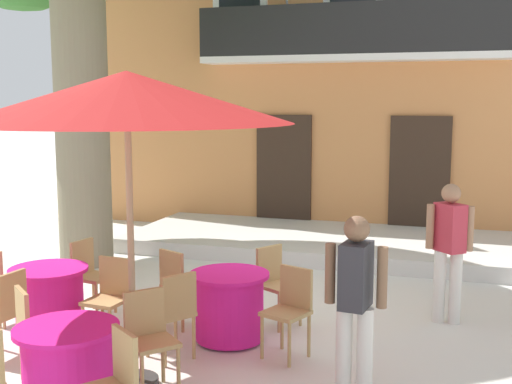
# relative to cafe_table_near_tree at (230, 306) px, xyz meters

# --- Properties ---
(ground_plane) EXTENTS (120.00, 120.00, 0.00)m
(ground_plane) POSITION_rel_cafe_table_near_tree_xyz_m (-0.06, 1.01, -0.39)
(ground_plane) COLOR silver
(building_facade) EXTENTS (13.00, 5.09, 7.50)m
(building_facade) POSITION_rel_cafe_table_near_tree_xyz_m (0.23, 8.00, 3.36)
(building_facade) COLOR #CC844C
(building_facade) RESTS_ON ground
(entrance_step_platform) EXTENTS (7.17, 2.77, 0.25)m
(entrance_step_platform) POSITION_rel_cafe_table_near_tree_xyz_m (0.23, 4.63, -0.27)
(entrance_step_platform) COLOR silver
(entrance_step_platform) RESTS_ON ground
(cafe_table_near_tree) EXTENTS (0.86, 0.86, 0.76)m
(cafe_table_near_tree) POSITION_rel_cafe_table_near_tree_xyz_m (0.00, 0.00, 0.00)
(cafe_table_near_tree) COLOR #DB1984
(cafe_table_near_tree) RESTS_ON ground
(cafe_chair_near_tree_0) EXTENTS (0.52, 0.52, 0.91)m
(cafe_chair_near_tree_0) POSITION_rel_cafe_table_near_tree_xyz_m (0.73, -0.19, 0.14)
(cafe_chair_near_tree_0) COLOR tan
(cafe_chair_near_tree_0) RESTS_ON ground
(cafe_chair_near_tree_1) EXTENTS (0.55, 0.55, 0.91)m
(cafe_chair_near_tree_1) POSITION_rel_cafe_table_near_tree_xyz_m (0.31, 0.69, 0.14)
(cafe_chair_near_tree_1) COLOR tan
(cafe_chair_near_tree_1) RESTS_ON ground
(cafe_chair_near_tree_2) EXTENTS (0.53, 0.53, 0.91)m
(cafe_chair_near_tree_2) POSITION_rel_cafe_table_near_tree_xyz_m (-0.71, 0.25, 0.14)
(cafe_chair_near_tree_2) COLOR tan
(cafe_chair_near_tree_2) RESTS_ON ground
(cafe_chair_near_tree_3) EXTENTS (0.55, 0.55, 0.91)m
(cafe_chair_near_tree_3) POSITION_rel_cafe_table_near_tree_xyz_m (-0.34, -0.67, 0.14)
(cafe_chair_near_tree_3) COLOR tan
(cafe_chair_near_tree_3) RESTS_ON ground
(cafe_table_middle) EXTENTS (0.86, 0.86, 0.76)m
(cafe_table_middle) POSITION_rel_cafe_table_near_tree_xyz_m (-1.98, -0.42, 0.00)
(cafe_table_middle) COLOR #DB1984
(cafe_table_middle) RESTS_ON ground
(cafe_chair_middle_0) EXTENTS (0.46, 0.46, 0.91)m
(cafe_chair_middle_0) POSITION_rel_cafe_table_near_tree_xyz_m (-1.94, 0.33, 0.14)
(cafe_chair_middle_0) COLOR tan
(cafe_chair_middle_0) RESTS_ON ground
(cafe_chair_middle_2) EXTENTS (0.43, 0.43, 0.91)m
(cafe_chair_middle_2) POSITION_rel_cafe_table_near_tree_xyz_m (-1.97, -1.17, 0.14)
(cafe_chair_middle_2) COLOR tan
(cafe_chair_middle_2) RESTS_ON ground
(cafe_chair_middle_3) EXTENTS (0.43, 0.43, 0.91)m
(cafe_chair_middle_3) POSITION_rel_cafe_table_near_tree_xyz_m (-1.23, -0.40, 0.14)
(cafe_chair_middle_3) COLOR tan
(cafe_chair_middle_3) RESTS_ON ground
(cafe_table_front) EXTENTS (0.86, 0.86, 0.76)m
(cafe_table_front) POSITION_rel_cafe_table_near_tree_xyz_m (-0.69, -1.99, 0.00)
(cafe_table_front) COLOR #DB1984
(cafe_table_front) RESTS_ON ground
(cafe_chair_front_0) EXTENTS (0.56, 0.56, 0.91)m
(cafe_chair_front_0) POSITION_rel_cafe_table_near_tree_xyz_m (-1.32, -1.57, 0.14)
(cafe_chair_front_0) COLOR tan
(cafe_chair_front_0) RESTS_ON ground
(cafe_chair_front_2) EXTENTS (0.56, 0.56, 0.91)m
(cafe_chair_front_2) POSITION_rel_cafe_table_near_tree_xyz_m (-0.05, -2.37, 0.14)
(cafe_chair_front_2) COLOR tan
(cafe_chair_front_2) RESTS_ON ground
(cafe_chair_front_3) EXTENTS (0.56, 0.56, 0.91)m
(cafe_chair_front_3) POSITION_rel_cafe_table_near_tree_xyz_m (-0.26, -1.37, 0.14)
(cafe_chair_front_3) COLOR tan
(cafe_chair_front_3) RESTS_ON ground
(cafe_umbrella) EXTENTS (2.90, 2.90, 2.85)m
(cafe_umbrella) POSITION_rel_cafe_table_near_tree_xyz_m (-0.43, -1.35, 2.22)
(cafe_umbrella) COLOR #997A56
(cafe_umbrella) RESTS_ON ground
(pedestrian_near_entrance) EXTENTS (0.53, 0.40, 1.65)m
(pedestrian_near_entrance) POSITION_rel_cafe_table_near_tree_xyz_m (2.22, 1.35, 0.54)
(pedestrian_near_entrance) COLOR silver
(pedestrian_near_entrance) RESTS_ON ground
(pedestrian_mid_plaza) EXTENTS (0.53, 0.36, 1.64)m
(pedestrian_mid_plaza) POSITION_rel_cafe_table_near_tree_xyz_m (1.53, -1.05, 0.54)
(pedestrian_mid_plaza) COLOR silver
(pedestrian_mid_plaza) RESTS_ON ground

